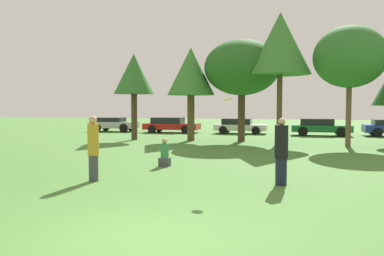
% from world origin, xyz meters
% --- Properties ---
extents(ground_plane, '(120.00, 120.00, 0.00)m').
position_xyz_m(ground_plane, '(0.00, 0.00, 0.00)').
color(ground_plane, '#477A33').
extents(person_thrower, '(0.32, 0.32, 1.91)m').
position_xyz_m(person_thrower, '(-3.19, 4.43, 0.97)').
color(person_thrower, '#3F3F47').
rests_on(person_thrower, ground).
extents(person_catcher, '(0.37, 0.37, 1.87)m').
position_xyz_m(person_catcher, '(2.14, 5.19, 0.94)').
color(person_catcher, '#191E33').
rests_on(person_catcher, ground).
extents(frisbee, '(0.27, 0.27, 0.09)m').
position_xyz_m(frisbee, '(0.71, 4.74, 2.38)').
color(frisbee, yellow).
extents(bystander_sitting, '(0.39, 0.33, 1.03)m').
position_xyz_m(bystander_sitting, '(-2.07, 7.68, 0.43)').
color(bystander_sitting, '#3F3F47').
rests_on(bystander_sitting, ground).
extents(tree_0, '(2.58, 2.58, 5.54)m').
position_xyz_m(tree_0, '(-7.49, 17.92, 4.19)').
color(tree_0, '#473323').
rests_on(tree_0, ground).
extents(tree_1, '(2.97, 2.97, 5.84)m').
position_xyz_m(tree_1, '(-3.78, 18.21, 4.29)').
color(tree_1, brown).
rests_on(tree_1, ground).
extents(tree_2, '(4.62, 4.62, 6.25)m').
position_xyz_m(tree_2, '(-0.63, 18.51, 4.52)').
color(tree_2, '#473323').
rests_on(tree_2, ground).
extents(tree_3, '(3.52, 3.52, 7.49)m').
position_xyz_m(tree_3, '(1.70, 17.22, 5.70)').
color(tree_3, brown).
rests_on(tree_3, ground).
extents(tree_4, '(3.84, 3.84, 6.49)m').
position_xyz_m(tree_4, '(5.36, 16.87, 4.81)').
color(tree_4, brown).
rests_on(tree_4, ground).
extents(parked_car_silver, '(3.95, 1.87, 1.19)m').
position_xyz_m(parked_car_silver, '(-12.41, 25.24, 0.66)').
color(parked_car_silver, '#B2B2B7').
rests_on(parked_car_silver, ground).
extents(parked_car_red, '(4.51, 2.05, 1.24)m').
position_xyz_m(parked_car_red, '(-7.27, 25.09, 0.65)').
color(parked_car_red, red).
rests_on(parked_car_red, ground).
extents(parked_car_white, '(4.07, 2.05, 1.19)m').
position_xyz_m(parked_car_white, '(-1.63, 25.34, 0.63)').
color(parked_car_white, silver).
rests_on(parked_car_white, ground).
extents(parked_car_green, '(4.24, 1.94, 1.25)m').
position_xyz_m(parked_car_green, '(4.39, 24.54, 0.67)').
color(parked_car_green, '#196633').
rests_on(parked_car_green, ground).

